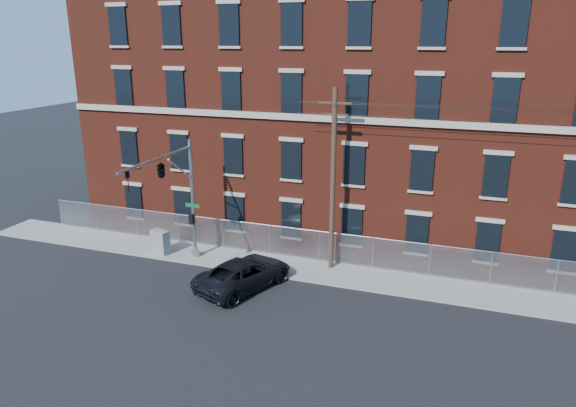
% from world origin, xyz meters
% --- Properties ---
extents(ground, '(140.00, 140.00, 0.00)m').
position_xyz_m(ground, '(0.00, 0.00, 0.00)').
color(ground, black).
rests_on(ground, ground).
extents(sidewalk, '(65.00, 3.00, 0.12)m').
position_xyz_m(sidewalk, '(12.00, 5.00, 0.06)').
color(sidewalk, '#98958F').
rests_on(sidewalk, ground).
extents(mill_building, '(55.30, 14.32, 16.30)m').
position_xyz_m(mill_building, '(12.00, 13.93, 8.15)').
color(mill_building, maroon).
rests_on(mill_building, ground).
extents(chain_link_fence, '(59.06, 0.06, 1.85)m').
position_xyz_m(chain_link_fence, '(12.00, 6.30, 1.06)').
color(chain_link_fence, '#A5A8AD').
rests_on(chain_link_fence, ground).
extents(traffic_signal_mast, '(0.90, 6.75, 7.00)m').
position_xyz_m(traffic_signal_mast, '(-6.00, 2.18, 5.39)').
color(traffic_signal_mast, '#9EA0A5').
rests_on(traffic_signal_mast, ground).
extents(utility_pole_near, '(1.80, 0.28, 10.00)m').
position_xyz_m(utility_pole_near, '(2.00, 5.60, 5.34)').
color(utility_pole_near, '#443022').
rests_on(utility_pole_near, ground).
extents(pickup_truck, '(4.43, 6.10, 1.54)m').
position_xyz_m(pickup_truck, '(-1.72, 1.92, 0.77)').
color(pickup_truck, black).
rests_on(pickup_truck, ground).
extents(utility_cabinet, '(1.26, 0.88, 1.43)m').
position_xyz_m(utility_cabinet, '(-8.19, 4.20, 0.84)').
color(utility_cabinet, gray).
rests_on(utility_cabinet, sidewalk).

